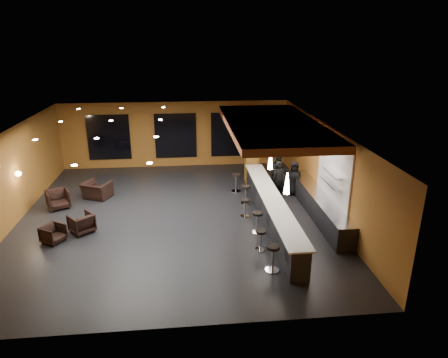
{
  "coord_description": "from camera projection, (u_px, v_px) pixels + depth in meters",
  "views": [
    {
      "loc": [
        0.48,
        -14.55,
        6.75
      ],
      "look_at": [
        2.0,
        0.5,
        1.3
      ],
      "focal_mm": 32.0,
      "sensor_mm": 36.0,
      "label": 1
    }
  ],
  "objects": [
    {
      "name": "bar_stool_2",
      "position": [
        257.0,
        220.0,
        14.35
      ],
      "size": [
        0.4,
        0.4,
        0.8
      ],
      "rotation": [
        0.0,
        0.0,
        0.19
      ],
      "color": "silver",
      "rests_on": "floor"
    },
    {
      "name": "bar_stool_5",
      "position": [
        236.0,
        180.0,
        18.15
      ],
      "size": [
        0.43,
        0.43,
        0.84
      ],
      "rotation": [
        0.0,
        0.0,
        0.42
      ],
      "color": "silver",
      "rests_on": "floor"
    },
    {
      "name": "staff_b",
      "position": [
        279.0,
        172.0,
        18.02
      ],
      "size": [
        0.98,
        0.8,
        1.85
      ],
      "primitive_type": "imported",
      "rotation": [
        0.0,
        0.0,
        0.12
      ],
      "color": "black",
      "rests_on": "floor"
    },
    {
      "name": "window_right",
      "position": [
        231.0,
        134.0,
        21.6
      ],
      "size": [
        2.2,
        0.06,
        2.4
      ],
      "primitive_type": "cube",
      "color": "black",
      "rests_on": "wall_back"
    },
    {
      "name": "bar_stool_4",
      "position": [
        246.0,
        192.0,
        16.81
      ],
      "size": [
        0.41,
        0.41,
        0.82
      ],
      "rotation": [
        0.0,
        0.0,
        0.32
      ],
      "color": "silver",
      "rests_on": "floor"
    },
    {
      "name": "pendant_1",
      "position": [
        270.0,
        160.0,
        14.94
      ],
      "size": [
        0.2,
        0.2,
        0.7
      ],
      "primitive_type": "cone",
      "color": "white",
      "rests_on": "wood_soffit"
    },
    {
      "name": "bar_counter",
      "position": [
        271.0,
        211.0,
        15.1
      ],
      "size": [
        0.6,
        8.0,
        1.0
      ],
      "primitive_type": "cube",
      "color": "black",
      "rests_on": "floor"
    },
    {
      "name": "prep_counter",
      "position": [
        318.0,
        205.0,
        15.78
      ],
      "size": [
        0.7,
        6.0,
        0.86
      ],
      "primitive_type": "cube",
      "color": "black",
      "rests_on": "floor"
    },
    {
      "name": "wall_sconce",
      "position": [
        18.0,
        174.0,
        15.17
      ],
      "size": [
        0.22,
        0.22,
        0.22
      ],
      "primitive_type": "sphere",
      "color": "#FFE5B2",
      "rests_on": "wall_left"
    },
    {
      "name": "wall_front",
      "position": [
        168.0,
        267.0,
        9.14
      ],
      "size": [
        12.0,
        0.1,
        3.5
      ],
      "primitive_type": "cube",
      "color": "#A06223",
      "rests_on": "floor"
    },
    {
      "name": "wall_back",
      "position": [
        176.0,
        134.0,
        21.4
      ],
      "size": [
        12.0,
        0.1,
        3.5
      ],
      "primitive_type": "cube",
      "color": "#A06223",
      "rests_on": "floor"
    },
    {
      "name": "tile_backsplash",
      "position": [
        334.0,
        171.0,
        14.81
      ],
      "size": [
        0.06,
        3.2,
        2.4
      ],
      "primitive_type": "cube",
      "color": "white",
      "rests_on": "wall_right"
    },
    {
      "name": "armchair_b",
      "position": [
        82.0,
        223.0,
        14.43
      ],
      "size": [
        1.08,
        1.09,
        0.71
      ],
      "primitive_type": "imported",
      "rotation": [
        0.0,
        0.0,
        3.83
      ],
      "color": "black",
      "rests_on": "floor"
    },
    {
      "name": "bar_top",
      "position": [
        272.0,
        198.0,
        14.92
      ],
      "size": [
        0.78,
        8.1,
        0.05
      ],
      "primitive_type": "cube",
      "color": "white",
      "rests_on": "bar_counter"
    },
    {
      "name": "staff_a",
      "position": [
        279.0,
        180.0,
        17.26
      ],
      "size": [
        0.66,
        0.47,
        1.7
      ],
      "primitive_type": "imported",
      "rotation": [
        0.0,
        0.0,
        0.11
      ],
      "color": "black",
      "rests_on": "floor"
    },
    {
      "name": "prep_top",
      "position": [
        319.0,
        194.0,
        15.63
      ],
      "size": [
        0.72,
        6.0,
        0.03
      ],
      "primitive_type": "cube",
      "color": "silver",
      "rests_on": "prep_counter"
    },
    {
      "name": "wall_right",
      "position": [
        327.0,
        169.0,
        15.84
      ],
      "size": [
        0.1,
        13.0,
        3.5
      ],
      "primitive_type": "cube",
      "color": "#A06223",
      "rests_on": "floor"
    },
    {
      "name": "bar_stool_1",
      "position": [
        261.0,
        238.0,
        13.19
      ],
      "size": [
        0.36,
        0.36,
        0.71
      ],
      "rotation": [
        0.0,
        0.0,
        -0.19
      ],
      "color": "silver",
      "rests_on": "floor"
    },
    {
      "name": "wall_shelf_lower",
      "position": [
        331.0,
        183.0,
        14.75
      ],
      "size": [
        0.3,
        1.5,
        0.03
      ],
      "primitive_type": "cube",
      "color": "silver",
      "rests_on": "wall_right"
    },
    {
      "name": "floor",
      "position": [
        175.0,
        217.0,
        15.88
      ],
      "size": [
        12.0,
        13.0,
        0.1
      ],
      "primitive_type": "cube",
      "color": "black",
      "rests_on": "ground"
    },
    {
      "name": "wall_left",
      "position": [
        8.0,
        180.0,
        14.7
      ],
      "size": [
        0.1,
        13.0,
        3.5
      ],
      "primitive_type": "cube",
      "color": "#A06223",
      "rests_on": "floor"
    },
    {
      "name": "wall_shelf_upper",
      "position": [
        332.0,
        172.0,
        14.59
      ],
      "size": [
        0.3,
        1.5,
        0.03
      ],
      "primitive_type": "cube",
      "color": "silver",
      "rests_on": "wall_right"
    },
    {
      "name": "ceiling",
      "position": [
        171.0,
        128.0,
        14.66
      ],
      "size": [
        12.0,
        13.0,
        0.1
      ],
      "primitive_type": "cube",
      "color": "black"
    },
    {
      "name": "pendant_0",
      "position": [
        287.0,
        183.0,
        12.6
      ],
      "size": [
        0.2,
        0.2,
        0.7
      ],
      "primitive_type": "cone",
      "color": "white",
      "rests_on": "wood_soffit"
    },
    {
      "name": "column",
      "position": [
        252.0,
        147.0,
        18.98
      ],
      "size": [
        0.6,
        0.6,
        3.5
      ],
      "primitive_type": "cube",
      "color": "#916020",
      "rests_on": "floor"
    },
    {
      "name": "window_center",
      "position": [
        176.0,
        136.0,
        21.31
      ],
      "size": [
        2.2,
        0.06,
        2.4
      ],
      "primitive_type": "cube",
      "color": "black",
      "rests_on": "wall_back"
    },
    {
      "name": "wood_soffit",
      "position": [
        272.0,
        125.0,
        16.04
      ],
      "size": [
        3.6,
        8.0,
        0.28
      ],
      "primitive_type": "cube",
      "color": "#9D532D",
      "rests_on": "ceiling"
    },
    {
      "name": "staff_c",
      "position": [
        294.0,
        178.0,
        17.73
      ],
      "size": [
        0.83,
        0.63,
        1.54
      ],
      "primitive_type": "imported",
      "rotation": [
        0.0,
        0.0,
        -0.19
      ],
      "color": "black",
      "rests_on": "floor"
    },
    {
      "name": "bar_stool_0",
      "position": [
        273.0,
        255.0,
        11.98
      ],
      "size": [
        0.43,
        0.43,
        0.85
      ],
      "rotation": [
        0.0,
        0.0,
        0.02
      ],
      "color": "silver",
      "rests_on": "floor"
    },
    {
      "name": "window_left",
      "position": [
        109.0,
        137.0,
        20.98
      ],
      "size": [
        2.2,
        0.06,
        2.4
      ],
      "primitive_type": "cube",
      "color": "black",
      "rests_on": "wall_back"
    },
    {
      "name": "pendant_2",
      "position": [
        258.0,
        143.0,
        17.28
      ],
      "size": [
        0.2,
        0.2,
        0.7
      ],
      "primitive_type": "cone",
      "color": "white",
      "rests_on": "wood_soffit"
    },
    {
      "name": "armchair_a",
      "position": [
        53.0,
        234.0,
        13.75
      ],
      "size": [
        0.93,
        0.92,
        0.62
      ],
      "primitive_type": "imported",
      "rotation": [
        0.0,
        0.0,
        1.04
      ],
      "color": "black",
      "rests_on": "floor"
    },
    {
      "name": "bar_stool_3",
      "position": [
        245.0,
        206.0,
        15.64
      ],
      "size": [
        0.37,
        0.37,
        0.73
      ],
      "rotation": [
        0.0,
        0.0,
        -0.34
      ],
      "color": "silver",
      "rests_on": "floor"
    },
    {
      "name": "armchair_c",
      "position": [
        58.0,
        199.0,
        16.45
      ],
      "size": [
        1.13,
        1.14,
        0.78
      ],
      "primitive_type": "imported",
      "rotation": [
        0.0,
        0.0,
        0.48
      ],
      "color": "black",
      "rests_on": "floor"
    },
    {
      "name": "armchair_d",
      "position": [
        97.0,
        190.0,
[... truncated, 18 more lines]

